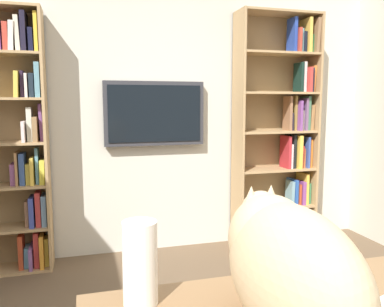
{
  "coord_description": "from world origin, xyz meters",
  "views": [
    {
      "loc": [
        0.56,
        1.31,
        1.37
      ],
      "look_at": [
        -0.12,
        -1.1,
        1.04
      ],
      "focal_mm": 36.7,
      "sensor_mm": 36.0,
      "label": 1
    }
  ],
  "objects": [
    {
      "name": "wall_back",
      "position": [
        0.0,
        -2.23,
        1.35
      ],
      "size": [
        4.52,
        0.06,
        2.7
      ],
      "primitive_type": "cube",
      "color": "beige",
      "rests_on": "ground"
    },
    {
      "name": "bookshelf_left",
      "position": [
        -1.31,
        -2.06,
        1.09
      ],
      "size": [
        0.79,
        0.28,
        2.18
      ],
      "color": "tan",
      "rests_on": "ground"
    },
    {
      "name": "bookshelf_right",
      "position": [
        1.12,
        -2.06,
        1.06
      ],
      "size": [
        0.78,
        0.28,
        2.1
      ],
      "color": "tan",
      "rests_on": "ground"
    },
    {
      "name": "wall_mounted_tv",
      "position": [
        -0.07,
        -2.15,
        1.27
      ],
      "size": [
        0.89,
        0.07,
        0.57
      ],
      "color": "#333338"
    },
    {
      "name": "cat",
      "position": [
        0.03,
        0.4,
        0.93
      ],
      "size": [
        0.31,
        0.71,
        0.39
      ],
      "color": "#D1B284",
      "rests_on": "desk"
    },
    {
      "name": "paper_towel_roll",
      "position": [
        0.39,
        0.13,
        0.86
      ],
      "size": [
        0.11,
        0.11,
        0.27
      ],
      "primitive_type": "cylinder",
      "color": "white",
      "rests_on": "desk"
    },
    {
      "name": "coffee_mug",
      "position": [
        -0.23,
        0.13,
        0.78
      ],
      "size": [
        0.08,
        0.08,
        0.1
      ],
      "primitive_type": "cylinder",
      "color": "white",
      "rests_on": "desk"
    }
  ]
}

